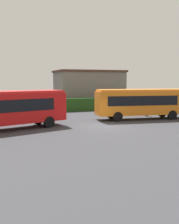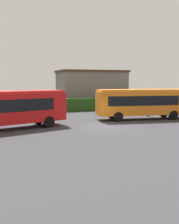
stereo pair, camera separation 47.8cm
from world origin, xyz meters
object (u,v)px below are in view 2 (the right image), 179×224
Objects in this scene: bus_red at (12,107)px; bus_orange at (143,102)px; person_center at (0,113)px; person_right at (148,109)px.

bus_orange is at bearing -10.61° from bus_red.
bus_red is at bearing -165.78° from bus_orange.
bus_orange is 5.45× the size of person_center.
bus_red is 5.65× the size of person_right.
person_right is (15.19, 3.56, -0.97)m from bus_red.
bus_orange is at bearing -102.93° from person_center.
bus_red reaches higher than person_center.
bus_red is at bearing -169.82° from person_center.
person_center is at bearing -11.52° from person_right.
person_center is at bearing 177.77° from bus_orange.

